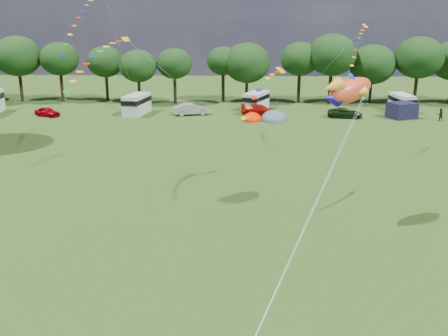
{
  "coord_description": "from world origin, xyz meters",
  "views": [
    {
      "loc": [
        1.06,
        -20.83,
        12.88
      ],
      "look_at": [
        0.0,
        8.0,
        4.0
      ],
      "focal_mm": 40.0,
      "sensor_mm": 36.0,
      "label": 1
    }
  ],
  "objects_px": {
    "car_b": "(191,109)",
    "car_c": "(260,110)",
    "campervan_d": "(402,102)",
    "campervan_c": "(256,100)",
    "tent_greyblue": "(274,120)",
    "tent_orange": "(252,120)",
    "car_d": "(345,113)",
    "campervan_b": "(137,104)",
    "walker_a": "(440,115)",
    "car_a": "(47,112)",
    "fish_kite": "(347,91)"
  },
  "relations": [
    {
      "from": "car_a",
      "to": "fish_kite",
      "type": "relative_size",
      "value": 0.93
    },
    {
      "from": "car_c",
      "to": "campervan_b",
      "type": "xyz_separation_m",
      "value": [
        -16.57,
        0.43,
        0.7
      ]
    },
    {
      "from": "car_d",
      "to": "tent_greyblue",
      "type": "xyz_separation_m",
      "value": [
        -9.31,
        -2.07,
        -0.6
      ]
    },
    {
      "from": "car_b",
      "to": "campervan_d",
      "type": "relative_size",
      "value": 0.88
    },
    {
      "from": "car_b",
      "to": "campervan_b",
      "type": "bearing_deg",
      "value": 71.86
    },
    {
      "from": "car_c",
      "to": "tent_greyblue",
      "type": "relative_size",
      "value": 1.24
    },
    {
      "from": "campervan_c",
      "to": "tent_greyblue",
      "type": "xyz_separation_m",
      "value": [
        2.12,
        -7.26,
        -1.33
      ]
    },
    {
      "from": "tent_greyblue",
      "to": "walker_a",
      "type": "bearing_deg",
      "value": 1.2
    },
    {
      "from": "car_d",
      "to": "campervan_d",
      "type": "relative_size",
      "value": 0.89
    },
    {
      "from": "car_b",
      "to": "car_c",
      "type": "distance_m",
      "value": 9.13
    },
    {
      "from": "car_d",
      "to": "campervan_d",
      "type": "xyz_separation_m",
      "value": [
        8.66,
        4.56,
        0.69
      ]
    },
    {
      "from": "tent_greyblue",
      "to": "campervan_d",
      "type": "bearing_deg",
      "value": 20.27
    },
    {
      "from": "walker_a",
      "to": "tent_greyblue",
      "type": "bearing_deg",
      "value": -0.79
    },
    {
      "from": "tent_greyblue",
      "to": "tent_orange",
      "type": "bearing_deg",
      "value": -175.59
    },
    {
      "from": "car_b",
      "to": "fish_kite",
      "type": "bearing_deg",
      "value": -174.84
    },
    {
      "from": "campervan_b",
      "to": "tent_greyblue",
      "type": "height_order",
      "value": "campervan_b"
    },
    {
      "from": "campervan_c",
      "to": "walker_a",
      "type": "distance_m",
      "value": 24.07
    },
    {
      "from": "campervan_b",
      "to": "walker_a",
      "type": "height_order",
      "value": "campervan_b"
    },
    {
      "from": "tent_greyblue",
      "to": "car_d",
      "type": "bearing_deg",
      "value": 12.54
    },
    {
      "from": "campervan_b",
      "to": "campervan_c",
      "type": "height_order",
      "value": "campervan_b"
    },
    {
      "from": "tent_orange",
      "to": "tent_greyblue",
      "type": "height_order",
      "value": "tent_greyblue"
    },
    {
      "from": "campervan_c",
      "to": "tent_greyblue",
      "type": "height_order",
      "value": "campervan_c"
    },
    {
      "from": "campervan_d",
      "to": "tent_orange",
      "type": "bearing_deg",
      "value": 103.64
    },
    {
      "from": "campervan_d",
      "to": "walker_a",
      "type": "height_order",
      "value": "campervan_d"
    },
    {
      "from": "car_b",
      "to": "car_d",
      "type": "height_order",
      "value": "car_b"
    },
    {
      "from": "car_c",
      "to": "campervan_b",
      "type": "relative_size",
      "value": 0.84
    },
    {
      "from": "campervan_b",
      "to": "tent_orange",
      "type": "height_order",
      "value": "campervan_b"
    },
    {
      "from": "campervan_d",
      "to": "tent_orange",
      "type": "distance_m",
      "value": 21.91
    },
    {
      "from": "car_b",
      "to": "car_c",
      "type": "xyz_separation_m",
      "value": [
        9.13,
        -0.0,
        -0.07
      ]
    },
    {
      "from": "campervan_c",
      "to": "car_d",
      "type": "bearing_deg",
      "value": -91.8
    },
    {
      "from": "car_c",
      "to": "tent_greyblue",
      "type": "distance_m",
      "value": 3.72
    },
    {
      "from": "walker_a",
      "to": "car_a",
      "type": "bearing_deg",
      "value": -3.2
    },
    {
      "from": "campervan_c",
      "to": "tent_greyblue",
      "type": "relative_size",
      "value": 1.44
    },
    {
      "from": "car_b",
      "to": "car_c",
      "type": "height_order",
      "value": "car_b"
    },
    {
      "from": "tent_orange",
      "to": "fish_kite",
      "type": "xyz_separation_m",
      "value": [
        4.97,
        -32.41,
        8.51
      ]
    },
    {
      "from": "car_a",
      "to": "walker_a",
      "type": "xyz_separation_m",
      "value": [
        50.81,
        -1.07,
        0.19
      ]
    },
    {
      "from": "car_b",
      "to": "tent_greyblue",
      "type": "bearing_deg",
      "value": -121.31
    },
    {
      "from": "car_a",
      "to": "campervan_c",
      "type": "xyz_separation_m",
      "value": [
        27.73,
        5.75,
        0.74
      ]
    },
    {
      "from": "tent_greyblue",
      "to": "car_a",
      "type": "bearing_deg",
      "value": 177.1
    },
    {
      "from": "campervan_c",
      "to": "campervan_d",
      "type": "relative_size",
      "value": 1.09
    },
    {
      "from": "car_b",
      "to": "campervan_c",
      "type": "xyz_separation_m",
      "value": [
        8.75,
        4.04,
        0.55
      ]
    },
    {
      "from": "car_d",
      "to": "campervan_c",
      "type": "relative_size",
      "value": 0.82
    },
    {
      "from": "campervan_d",
      "to": "walker_a",
      "type": "distance_m",
      "value": 6.9
    },
    {
      "from": "campervan_d",
      "to": "tent_greyblue",
      "type": "distance_m",
      "value": 19.2
    },
    {
      "from": "car_b",
      "to": "tent_orange",
      "type": "bearing_deg",
      "value": -127.87
    },
    {
      "from": "car_a",
      "to": "car_d",
      "type": "height_order",
      "value": "car_d"
    },
    {
      "from": "campervan_b",
      "to": "campervan_c",
      "type": "relative_size",
      "value": 1.02
    },
    {
      "from": "car_d",
      "to": "walker_a",
      "type": "relative_size",
      "value": 2.85
    },
    {
      "from": "car_a",
      "to": "fish_kite",
      "type": "height_order",
      "value": "fish_kite"
    },
    {
      "from": "campervan_c",
      "to": "walker_a",
      "type": "xyz_separation_m",
      "value": [
        23.08,
        -6.82,
        -0.55
      ]
    }
  ]
}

